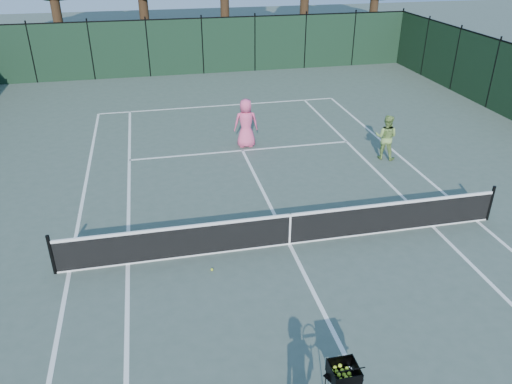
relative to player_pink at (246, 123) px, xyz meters
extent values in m
plane|color=#47564B|center=(-0.22, -6.79, -0.92)|extent=(90.00, 90.00, 0.00)
cube|color=white|center=(-5.70, -6.79, -0.92)|extent=(0.10, 23.77, 0.01)
cube|color=white|center=(5.27, -6.79, -0.92)|extent=(0.10, 23.77, 0.01)
cube|color=white|center=(-4.33, -6.79, -0.92)|extent=(0.10, 23.77, 0.01)
cube|color=white|center=(3.90, -6.79, -0.92)|extent=(0.10, 23.77, 0.01)
cube|color=white|center=(-0.22, 5.10, -0.92)|extent=(10.97, 0.10, 0.01)
cube|color=white|center=(-0.22, -0.39, -0.92)|extent=(8.23, 0.10, 0.01)
cube|color=white|center=(-0.22, -6.79, -0.92)|extent=(0.10, 12.80, 0.01)
cube|color=black|center=(-0.22, -6.79, -0.46)|extent=(11.60, 0.03, 0.85)
cube|color=white|center=(-0.22, -6.79, -0.04)|extent=(11.60, 0.05, 0.07)
cube|color=white|center=(-0.22, -6.79, -0.90)|extent=(11.60, 0.05, 0.04)
cube|color=white|center=(-0.22, -6.79, -0.46)|extent=(0.05, 0.04, 0.91)
cylinder|color=black|center=(-6.02, -6.79, -0.39)|extent=(0.09, 0.09, 1.06)
cylinder|color=black|center=(5.58, -6.79, -0.39)|extent=(0.09, 0.09, 1.06)
cube|color=black|center=(-0.22, 11.21, 0.58)|extent=(24.00, 0.05, 3.00)
cylinder|color=black|center=(-8.22, 15.21, 1.48)|extent=(0.56, 0.56, 4.80)
cylinder|color=black|center=(-3.22, 15.01, 1.23)|extent=(0.56, 0.56, 4.30)
cylinder|color=black|center=(1.78, 15.51, 1.58)|extent=(0.56, 0.56, 5.00)
cylinder|color=black|center=(6.78, 14.81, 1.38)|extent=(0.56, 0.56, 4.60)
cylinder|color=black|center=(11.78, 15.31, 1.28)|extent=(0.56, 0.56, 4.40)
imported|color=#ED5385|center=(0.00, 0.00, 0.00)|extent=(0.94, 0.65, 1.84)
imported|color=#82A854|center=(4.60, -2.16, -0.11)|extent=(0.99, 0.95, 1.61)
cylinder|color=black|center=(-0.94, -11.56, -0.60)|extent=(0.02, 0.02, 0.64)
cylinder|color=black|center=(-0.50, -11.56, -0.60)|extent=(0.02, 0.02, 0.64)
cube|color=black|center=(-0.72, -11.78, -0.14)|extent=(0.63, 0.63, 0.27)
sphere|color=#C2EA30|center=(-0.72, -11.78, -0.22)|extent=(0.07, 0.07, 0.07)
sphere|color=#C2EA30|center=(-0.72, -11.78, -0.22)|extent=(0.07, 0.07, 0.07)
sphere|color=#C2EA30|center=(-0.72, -11.78, -0.22)|extent=(0.07, 0.07, 0.07)
sphere|color=#C2EA30|center=(-0.72, -11.78, -0.22)|extent=(0.07, 0.07, 0.07)
sphere|color=#C2EA30|center=(-0.72, -11.78, -0.22)|extent=(0.07, 0.07, 0.07)
sphere|color=#C2EA30|center=(-0.72, -11.78, -0.22)|extent=(0.07, 0.07, 0.07)
sphere|color=#C2EA30|center=(-0.72, -11.78, -0.22)|extent=(0.07, 0.07, 0.07)
sphere|color=#C2EA30|center=(-0.72, -11.78, -0.22)|extent=(0.07, 0.07, 0.07)
sphere|color=#C2EA30|center=(-0.72, -11.78, -0.22)|extent=(0.07, 0.07, 0.07)
sphere|color=#C2EA30|center=(-0.72, -11.78, -0.22)|extent=(0.07, 0.07, 0.07)
sphere|color=#C2EA30|center=(-0.72, -11.78, -0.22)|extent=(0.07, 0.07, 0.07)
sphere|color=#C2EA30|center=(-0.72, -11.78, -0.22)|extent=(0.07, 0.07, 0.07)
sphere|color=#C2EA30|center=(-0.72, -11.78, -0.22)|extent=(0.07, 0.07, 0.07)
sphere|color=#C2EA30|center=(-0.72, -11.78, -0.22)|extent=(0.07, 0.07, 0.07)
sphere|color=#C2EA30|center=(-0.72, -11.78, -0.22)|extent=(0.07, 0.07, 0.07)
sphere|color=#C2EA30|center=(-0.72, -11.78, -0.22)|extent=(0.07, 0.07, 0.07)
sphere|color=#C2EA30|center=(-0.72, -11.78, -0.22)|extent=(0.07, 0.07, 0.07)
sphere|color=#C2EA30|center=(-0.72, -11.78, -0.22)|extent=(0.07, 0.07, 0.07)
sphere|color=#C2EA30|center=(-0.72, -11.78, -0.22)|extent=(0.07, 0.07, 0.07)
sphere|color=#B7D52B|center=(-2.35, -7.50, -0.89)|extent=(0.07, 0.07, 0.07)
camera|label=1|loc=(-3.41, -17.24, 6.34)|focal=35.00mm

